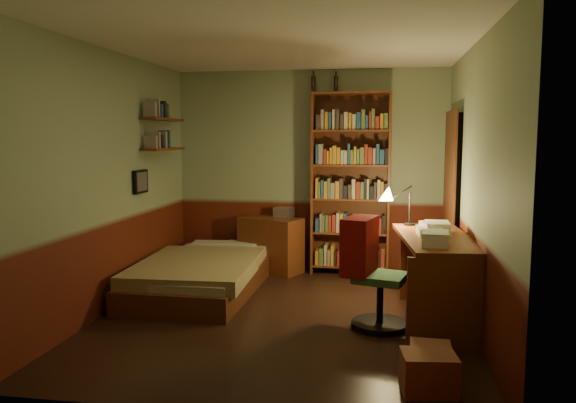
% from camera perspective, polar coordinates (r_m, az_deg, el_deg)
% --- Properties ---
extents(floor, '(3.50, 4.00, 0.02)m').
position_cam_1_polar(floor, '(5.62, -0.43, -11.62)').
color(floor, black).
rests_on(floor, ground).
extents(ceiling, '(3.50, 4.00, 0.02)m').
position_cam_1_polar(ceiling, '(5.40, -0.45, 15.80)').
color(ceiling, silver).
rests_on(ceiling, wall_back).
extents(wall_back, '(3.50, 0.02, 2.60)m').
position_cam_1_polar(wall_back, '(7.34, 2.25, 3.11)').
color(wall_back, gray).
rests_on(wall_back, ground).
extents(wall_left, '(0.02, 4.00, 2.60)m').
position_cam_1_polar(wall_left, '(5.91, -17.50, 1.97)').
color(wall_left, gray).
rests_on(wall_left, ground).
extents(wall_right, '(0.02, 4.00, 2.60)m').
position_cam_1_polar(wall_right, '(5.34, 18.51, 1.47)').
color(wall_right, gray).
rests_on(wall_right, ground).
extents(wall_front, '(3.50, 0.02, 2.60)m').
position_cam_1_polar(wall_front, '(3.40, -6.25, -0.97)').
color(wall_front, gray).
rests_on(wall_front, ground).
extents(doorway, '(0.06, 0.90, 2.00)m').
position_cam_1_polar(doorway, '(6.65, 16.33, -0.11)').
color(doorway, black).
rests_on(doorway, ground).
extents(door_trim, '(0.02, 0.98, 2.08)m').
position_cam_1_polar(door_trim, '(6.64, 16.03, -0.10)').
color(door_trim, '#4B2513').
rests_on(door_trim, ground).
extents(bed, '(1.21, 2.22, 0.66)m').
position_cam_1_polar(bed, '(6.50, -8.62, -6.07)').
color(bed, olive).
rests_on(bed, ground).
extents(dresser, '(0.89, 0.69, 0.71)m').
position_cam_1_polar(dresser, '(7.29, -1.76, -4.41)').
color(dresser, '#5D2C14').
rests_on(dresser, ground).
extents(mini_stereo, '(0.27, 0.23, 0.13)m').
position_cam_1_polar(mini_stereo, '(7.32, -0.43, -1.06)').
color(mini_stereo, '#B2B2B7').
rests_on(mini_stereo, dresser).
extents(bookshelf, '(0.99, 0.31, 2.30)m').
position_cam_1_polar(bookshelf, '(7.14, 6.37, 1.77)').
color(bookshelf, '#5D2C14').
rests_on(bookshelf, ground).
extents(bottle_left, '(0.07, 0.07, 0.22)m').
position_cam_1_polar(bottle_left, '(7.30, 2.60, 11.79)').
color(bottle_left, black).
rests_on(bottle_left, bookshelf).
extents(bottle_right, '(0.07, 0.07, 0.21)m').
position_cam_1_polar(bottle_right, '(7.27, 4.90, 11.76)').
color(bottle_right, black).
rests_on(bottle_right, bookshelf).
extents(desk, '(0.79, 1.59, 0.82)m').
position_cam_1_polar(desk, '(5.49, 14.76, -7.68)').
color(desk, '#5D2C14').
rests_on(desk, ground).
extents(paper_stack, '(0.28, 0.32, 0.11)m').
position_cam_1_polar(paper_stack, '(5.56, 14.64, -2.61)').
color(paper_stack, silver).
rests_on(paper_stack, desk).
extents(desk_lamp, '(0.24, 0.24, 0.64)m').
position_cam_1_polar(desk_lamp, '(5.98, 12.29, 0.67)').
color(desk_lamp, black).
rests_on(desk_lamp, desk).
extents(office_chair, '(0.58, 0.54, 0.98)m').
position_cam_1_polar(office_chair, '(5.22, 9.37, -7.45)').
color(office_chair, '#306134').
rests_on(office_chair, ground).
extents(red_jacket, '(0.35, 0.49, 0.53)m').
position_cam_1_polar(red_jacket, '(5.08, 6.78, 0.83)').
color(red_jacket, maroon).
rests_on(red_jacket, office_chair).
extents(wall_shelf_lower, '(0.20, 0.90, 0.03)m').
position_cam_1_polar(wall_shelf_lower, '(6.85, -12.52, 5.23)').
color(wall_shelf_lower, '#5D2C14').
rests_on(wall_shelf_lower, wall_left).
extents(wall_shelf_upper, '(0.20, 0.90, 0.03)m').
position_cam_1_polar(wall_shelf_upper, '(6.85, -12.59, 8.15)').
color(wall_shelf_upper, '#5D2C14').
rests_on(wall_shelf_upper, wall_left).
extents(framed_picture, '(0.04, 0.32, 0.26)m').
position_cam_1_polar(framed_picture, '(6.44, -14.76, 1.97)').
color(framed_picture, black).
rests_on(framed_picture, wall_left).
extents(cardboard_box_a, '(0.40, 0.33, 0.27)m').
position_cam_1_polar(cardboard_box_a, '(4.13, 14.09, -16.52)').
color(cardboard_box_a, brown).
rests_on(cardboard_box_a, ground).
extents(cardboard_box_b, '(0.31, 0.26, 0.21)m').
position_cam_1_polar(cardboard_box_b, '(4.48, 14.24, -15.08)').
color(cardboard_box_b, brown).
rests_on(cardboard_box_b, ground).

